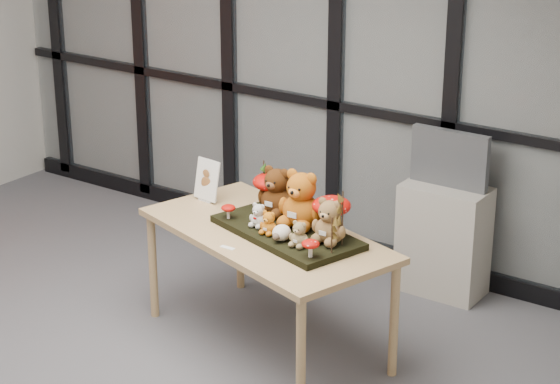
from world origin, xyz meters
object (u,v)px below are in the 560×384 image
Objects in this scene: diorama_tray at (287,232)px; sign_holder at (207,182)px; mushroom_back_left at (271,190)px; display_table at (266,243)px; bear_small_yellow at (269,221)px; bear_beige_small at (300,233)px; monitor at (450,159)px; bear_white_bow at (259,214)px; mushroom_front_left at (228,211)px; mushroom_back_right at (331,214)px; mushroom_front_right at (310,248)px; bear_brown_medium at (277,188)px; bear_pooh_yellow at (302,196)px; bear_tan_back at (330,218)px; cabinet at (443,240)px; plush_cream_hedgehog at (282,232)px.

diorama_tray is 3.38× the size of sign_holder.
display_table is at bearing -60.50° from mushroom_back_left.
bear_beige_small is (0.23, -0.05, 0.01)m from bear_small_yellow.
mushroom_back_left is 1.19m from monitor.
display_table is 10.93× the size of bear_white_bow.
mushroom_front_left is (-0.32, 0.05, -0.03)m from bear_small_yellow.
diorama_tray is 3.65× the size of mushroom_back_right.
mushroom_back_left reaches higher than display_table.
sign_holder is (-0.45, -0.03, -0.04)m from mushroom_back_left.
monitor is at bearing 86.56° from mushroom_front_right.
monitor is at bearing 83.88° from display_table.
bear_white_bow is 0.97× the size of bear_beige_small.
bear_brown_medium reaches higher than mushroom_back_left.
bear_brown_medium reaches higher than diorama_tray.
bear_pooh_yellow is 0.23m from bear_small_yellow.
bear_small_yellow is 0.96× the size of bear_white_bow.
bear_tan_back is (0.24, -0.10, -0.04)m from bear_pooh_yellow.
mushroom_back_right is at bearing 102.92° from mushroom_front_right.
mushroom_back_right is (0.19, -0.00, -0.06)m from bear_pooh_yellow.
bear_beige_small is at bearing -98.79° from monitor.
display_table is 0.19m from bear_white_bow.
mushroom_back_left is at bearing 173.98° from bear_pooh_yellow.
bear_white_bow is 1.43m from cabinet.
bear_beige_small is at bearing -10.19° from mushroom_front_left.
mushroom_front_right is (0.12, -0.08, -0.03)m from bear_beige_small.
diorama_tray is 0.26m from bear_beige_small.
bear_brown_medium reaches higher than display_table.
bear_small_yellow is at bearing -9.35° from mushroom_front_left.
bear_white_bow is (-0.44, -0.04, -0.06)m from bear_tan_back.
sign_holder is (-0.99, 0.19, -0.06)m from bear_tan_back.
mushroom_back_right is (0.39, 0.14, 0.04)m from bear_white_bow.
bear_beige_small is at bearing -108.85° from bear_tan_back.
plush_cream_hedgehog is (0.19, -0.12, 0.15)m from display_table.
bear_pooh_yellow reaches higher than bear_white_bow.
display_table is 2.31× the size of cabinet.
monitor reaches higher than plush_cream_hedgehog.
bear_beige_small is at bearing -22.91° from diorama_tray.
display_table is at bearing -11.83° from sign_holder.
monitor is at bearing 90.00° from cabinet.
mushroom_back_left is 0.92× the size of sign_holder.
bear_small_yellow is 0.24m from bear_beige_small.
bear_brown_medium is 0.43× the size of cabinet.
plush_cream_hedgehog is at bearing -1.04° from bear_small_yellow.
monitor reaches higher than mushroom_back_right.
mushroom_front_left is at bearing -121.07° from monitor.
sign_holder is (-0.55, 0.23, 0.00)m from bear_white_bow.
bear_brown_medium is at bearing -119.21° from cabinet.
bear_tan_back is at bearing 71.15° from bear_beige_small.
bear_tan_back is 0.58m from mushroom_back_left.
bear_tan_back is at bearing -4.01° from sign_holder.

